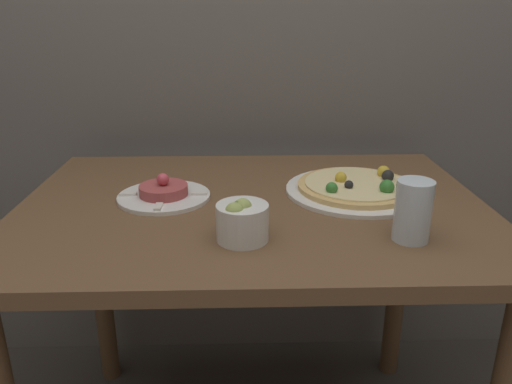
{
  "coord_description": "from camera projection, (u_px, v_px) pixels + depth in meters",
  "views": [
    {
      "loc": [
        -0.02,
        -0.72,
        1.22
      ],
      "look_at": [
        0.01,
        0.36,
        0.83
      ],
      "focal_mm": 35.0,
      "sensor_mm": 36.0,
      "label": 1
    }
  ],
  "objects": [
    {
      "name": "tartare_plate",
      "position": [
        164.0,
        194.0,
        1.21
      ],
      "size": [
        0.22,
        0.22,
        0.06
      ],
      "color": "white",
      "rests_on": "dining_table"
    },
    {
      "name": "small_bowl",
      "position": [
        242.0,
        220.0,
        0.98
      ],
      "size": [
        0.1,
        0.1,
        0.09
      ],
      "color": "white",
      "rests_on": "dining_table"
    },
    {
      "name": "dining_table",
      "position": [
        253.0,
        246.0,
        1.24
      ],
      "size": [
        1.11,
        0.8,
        0.79
      ],
      "color": "brown",
      "rests_on": "ground_plane"
    },
    {
      "name": "pizza_plate",
      "position": [
        357.0,
        188.0,
        1.25
      ],
      "size": [
        0.35,
        0.35,
        0.05
      ],
      "color": "white",
      "rests_on": "dining_table"
    },
    {
      "name": "drinking_glass",
      "position": [
        413.0,
        211.0,
        0.98
      ],
      "size": [
        0.07,
        0.07,
        0.12
      ],
      "color": "silver",
      "rests_on": "dining_table"
    }
  ]
}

